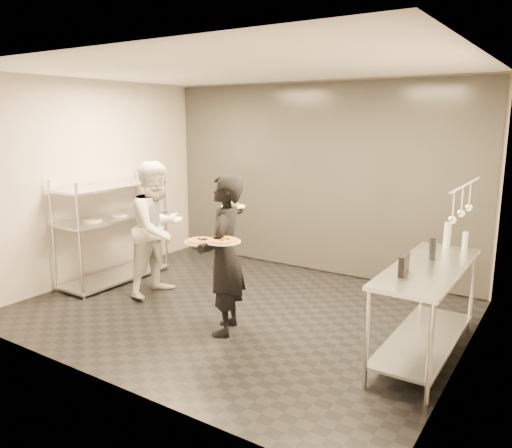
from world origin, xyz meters
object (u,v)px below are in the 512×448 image
Objects in this scene: chef at (158,229)px; salad_plate at (233,205)px; prep_counter at (427,295)px; pos_monitor at (404,264)px; pizza_plate_near at (201,241)px; bottle_dark at (432,249)px; waiter at (225,255)px; bottle_green at (447,235)px; pizza_plate_far at (224,241)px; pass_rack at (113,227)px; bottle_clear at (465,241)px.

chef is 1.42m from salad_plate.
pos_monitor is (-0.12, -0.39, 0.38)m from prep_counter.
pizza_plate_near is 1.35× the size of pos_monitor.
salad_plate is 2.12m from bottle_dark.
waiter reaches higher than prep_counter.
waiter reaches higher than pizza_plate_near.
chef is at bearing -175.10° from bottle_dark.
prep_counter is at bearing 20.71° from pizza_plate_near.
prep_counter is 0.91m from bottle_green.
bottle_green reaches higher than pizza_plate_far.
pass_rack is at bearing 174.11° from salad_plate.
prep_counter is 6.69× the size of bottle_green.
pass_rack is 4.76× the size of pizza_plate_near.
pizza_plate_far is 1.55× the size of bottle_dark.
chef is 7.96× the size of bottle_dark.
waiter is 0.32m from pizza_plate_near.
pizza_plate_far is (-1.79, -0.80, 0.46)m from prep_counter.
pizza_plate_far is 0.68m from salad_plate.
pass_rack is at bearing -169.86° from bottle_clear.
pass_rack is 0.89× the size of prep_counter.
prep_counter is (4.33, 0.00, -0.14)m from pass_rack.
pos_monitor is at bearing -106.97° from prep_counter.
pizza_plate_far is at bearing -140.69° from bottle_clear.
chef is (0.93, -0.06, 0.10)m from pass_rack.
bottle_green is 0.58m from bottle_dark.
bottle_clear is at bearing 78.79° from prep_counter.
waiter is 9.08× the size of bottle_clear.
pizza_plate_far is 1.29× the size of salad_plate.
pizza_plate_far is 2.38m from bottle_green.
salad_plate is (1.33, -0.17, 0.47)m from chef.
pos_monitor reaches higher than prep_counter.
pass_rack is 2.34m from salad_plate.
pizza_plate_far is 1.26× the size of bottle_green.
pizza_plate_far is 2.52m from bottle_clear.
bottle_green reaches higher than prep_counter.
pass_rack is 5.95× the size of bottle_green.
bottle_dark is at bearing 3.02° from pass_rack.
waiter is at bearing -144.57° from bottle_green.
chef is 3.39m from bottle_dark.
chef reaches higher than pass_rack.
pos_monitor is (1.67, 0.40, -0.07)m from pizza_plate_far.
bottle_green is at bearing 89.16° from bottle_dark.
bottle_green is 0.19m from bottle_clear.
bottle_dark is at bearing 97.82° from prep_counter.
pass_rack is 6.09× the size of salad_plate.
chef is 6.63× the size of salad_plate.
chef reaches higher than pos_monitor.
pos_monitor is at bearing -95.12° from chef.
salad_plate is (2.25, -0.23, 0.57)m from pass_rack.
bottle_dark is at bearing -90.84° from bottle_green.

